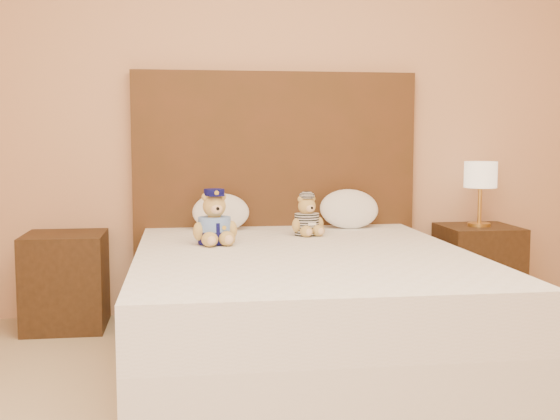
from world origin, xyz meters
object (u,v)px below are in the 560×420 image
Objects in this scene: pillow_left at (221,210)px; pillow_right at (349,207)px; nightstand_right at (478,270)px; lamp at (481,178)px; bed at (303,307)px; nightstand_left at (66,281)px; teddy_prisoner at (307,215)px; teddy_police at (214,217)px.

pillow_right is at bearing 0.00° from pillow_left.
nightstand_right is at bearing -1.07° from pillow_left.
pillow_left is 0.78m from pillow_right.
lamp is at bearing 180.00° from nightstand_right.
bed is at bearing -147.38° from nightstand_right.
nightstand_left is at bearing 180.00° from nightstand_right.
teddy_prisoner is at bearing 77.98° from bed.
bed is 3.64× the size of nightstand_left.
nightstand_left is 1.38× the size of lamp.
lamp reaches higher than pillow_right.
teddy_prisoner is 0.42m from pillow_right.
lamp reaches higher than teddy_prisoner.
lamp is 1.19× the size of pillow_left.
teddy_police is 1.23× the size of teddy_prisoner.
pillow_left reaches higher than bed.
teddy_police is (-0.41, 0.28, 0.42)m from bed.
pillow_right is at bearing 21.53° from teddy_police.
teddy_police is at bearing -170.88° from teddy_prisoner.
pillow_right is at bearing 62.70° from bed.
pillow_left is 0.93× the size of pillow_right.
teddy_police is (-1.66, -0.52, 0.42)m from nightstand_right.
pillow_left is at bearing 72.06° from teddy_police.
teddy_prisoner is at bearing -167.44° from nightstand_right.
nightstand_left is 2.56m from lamp.
pillow_left is (-1.60, 0.03, -0.18)m from lamp.
teddy_prisoner reaches higher than nightstand_left.
teddy_police is at bearing -96.56° from pillow_left.
nightstand_left and nightstand_right have the same top height.
pillow_left is at bearing 1.91° from nightstand_left.
lamp is 1.75m from teddy_police.
nightstand_left is 0.98m from pillow_left.
pillow_right reaches higher than nightstand_right.
nightstand_left is 1.95× the size of teddy_police.
nightstand_left is 1.52× the size of pillow_right.
teddy_police is 0.55m from pillow_left.
lamp reaches higher than nightstand_right.
teddy_police is 0.84× the size of pillow_left.
pillow_left is at bearing 112.93° from bed.
lamp reaches higher than nightstand_left.
pillow_right is (-0.82, 0.03, 0.40)m from nightstand_right.
lamp is at bearing 0.00° from nightstand_left.
pillow_right is at bearing 177.91° from nightstand_right.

